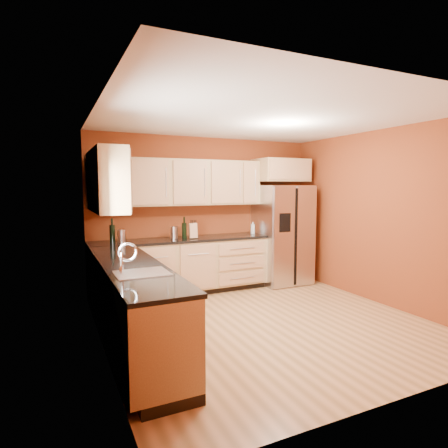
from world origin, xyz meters
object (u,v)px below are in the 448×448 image
(canister_left, at_px, (121,236))
(wine_bottle_a, at_px, (112,230))
(soap_dispenser, at_px, (253,228))
(refrigerator, at_px, (282,234))
(knife_block, at_px, (193,231))

(canister_left, xyz_separation_m, wine_bottle_a, (-0.12, 0.07, 0.09))
(soap_dispenser, bearing_deg, refrigerator, -11.69)
(canister_left, height_order, knife_block, knife_block)
(wine_bottle_a, distance_m, knife_block, 1.26)
(knife_block, xyz_separation_m, soap_dispenser, (1.17, 0.11, -0.02))
(refrigerator, xyz_separation_m, soap_dispenser, (-0.55, 0.11, 0.14))
(wine_bottle_a, bearing_deg, canister_left, -28.48)
(refrigerator, distance_m, wine_bottle_a, 2.99)
(canister_left, distance_m, knife_block, 1.13)
(canister_left, relative_size, knife_block, 0.77)
(soap_dispenser, bearing_deg, knife_block, -174.46)
(soap_dispenser, bearing_deg, wine_bottle_a, 179.83)
(refrigerator, relative_size, canister_left, 9.39)
(canister_left, bearing_deg, refrigerator, -1.09)
(knife_block, bearing_deg, soap_dispenser, 17.00)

